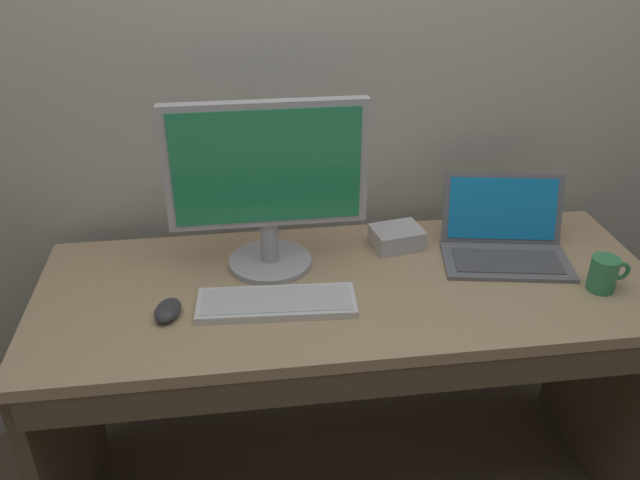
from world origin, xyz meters
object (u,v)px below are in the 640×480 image
(laptop_space_gray, at_px, (505,238))
(wired_keyboard, at_px, (277,303))
(coffee_mug, at_px, (604,274))
(external_monitor, at_px, (267,182))
(computer_mouse, at_px, (168,310))
(external_drive_box, at_px, (397,237))

(laptop_space_gray, xyz_separation_m, wired_keyboard, (-0.68, -0.18, -0.04))
(wired_keyboard, xyz_separation_m, coffee_mug, (0.87, -0.04, 0.04))
(laptop_space_gray, bearing_deg, external_monitor, 178.89)
(laptop_space_gray, bearing_deg, wired_keyboard, -165.05)
(external_monitor, height_order, coffee_mug, external_monitor)
(external_monitor, height_order, computer_mouse, external_monitor)
(computer_mouse, distance_m, coffee_mug, 1.15)
(coffee_mug, bearing_deg, computer_mouse, 178.56)
(laptop_space_gray, height_order, wired_keyboard, laptop_space_gray)
(laptop_space_gray, relative_size, external_monitor, 0.74)
(computer_mouse, bearing_deg, external_monitor, 50.43)
(wired_keyboard, distance_m, coffee_mug, 0.87)
(external_monitor, height_order, wired_keyboard, external_monitor)
(wired_keyboard, height_order, computer_mouse, computer_mouse)
(computer_mouse, bearing_deg, wired_keyboard, 15.43)
(laptop_space_gray, height_order, external_drive_box, laptop_space_gray)
(external_monitor, bearing_deg, wired_keyboard, -89.42)
(computer_mouse, xyz_separation_m, coffee_mug, (1.15, -0.03, 0.03))
(computer_mouse, bearing_deg, laptop_space_gray, 25.07)
(external_drive_box, bearing_deg, wired_keyboard, -144.80)
(external_monitor, distance_m, external_drive_box, 0.45)
(external_drive_box, relative_size, coffee_mug, 1.28)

